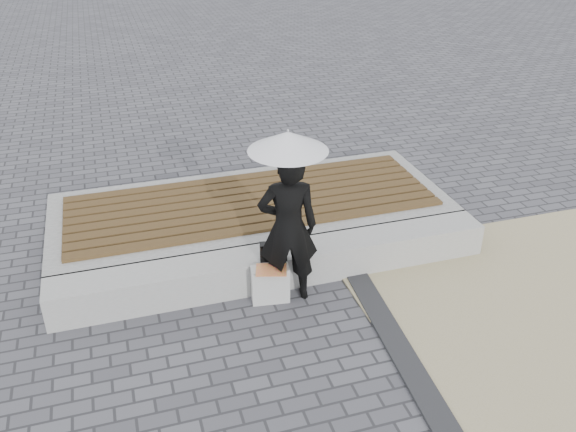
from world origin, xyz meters
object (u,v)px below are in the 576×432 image
at_px(parasol, 288,141).
at_px(canvas_tote, 270,284).
at_px(seating_ledge, 278,265).
at_px(woman, 288,228).
at_px(handbag, 273,251).

height_order(parasol, canvas_tote, parasol).
relative_size(seating_ledge, woman, 2.91).
bearing_deg(canvas_tote, parasol, 16.76).
bearing_deg(handbag, woman, -39.60).
distance_m(woman, canvas_tote, 0.68).
bearing_deg(handbag, seating_ledge, 70.10).
bearing_deg(seating_ledge, handbag, -121.06).
bearing_deg(parasol, canvas_tote, -170.97).
xyz_separation_m(handbag, canvas_tote, (-0.09, -0.18, -0.29)).
relative_size(parasol, handbag, 3.48).
height_order(woman, parasol, parasol).
bearing_deg(seating_ledge, canvas_tote, -118.60).
distance_m(handbag, canvas_tote, 0.35).
relative_size(handbag, canvas_tote, 0.69).
distance_m(seating_ledge, parasol, 1.65).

